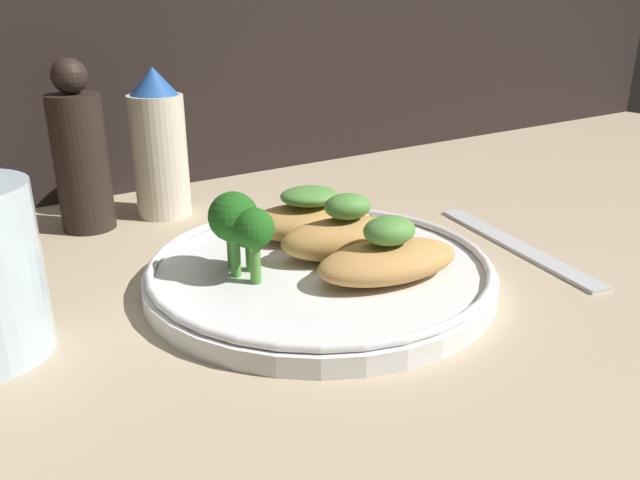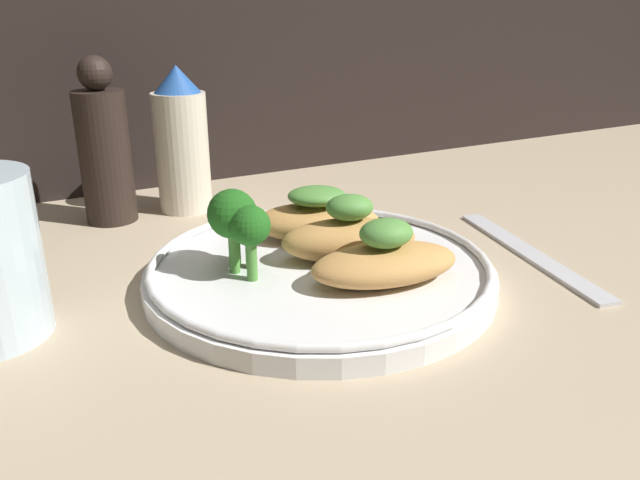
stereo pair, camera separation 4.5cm
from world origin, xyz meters
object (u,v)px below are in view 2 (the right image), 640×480
Objects in this scene: broccoli_bunch at (239,220)px; sauce_bottle at (182,143)px; pepper_grinder at (104,150)px; plate at (320,271)px.

broccoli_bunch is 0.44× the size of sauce_bottle.
broccoli_bunch is 20.61cm from pepper_grinder.
pepper_grinder reaches higher than plate.
pepper_grinder reaches higher than sauce_bottle.
plate is 1.82× the size of sauce_bottle.
pepper_grinder is (-10.79, 21.69, 5.76)cm from plate.
sauce_bottle is 0.93× the size of pepper_grinder.
plate is at bearing -80.55° from sauce_bottle.
broccoli_bunch is (-5.38, 1.86, 4.21)cm from plate.
plate is 24.90cm from pepper_grinder.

